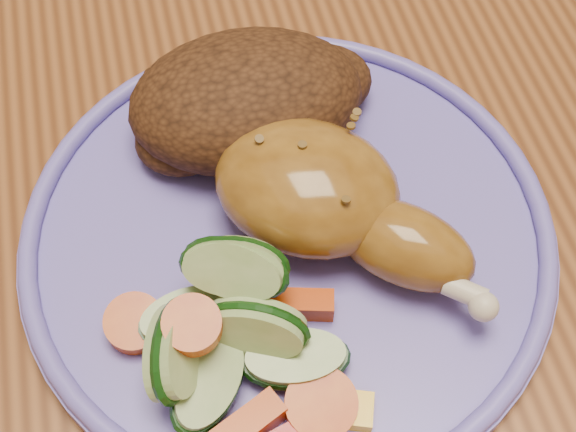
# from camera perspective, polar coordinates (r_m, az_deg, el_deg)

# --- Properties ---
(ground) EXTENTS (4.00, 4.00, 0.00)m
(ground) POSITION_cam_1_polar(r_m,az_deg,el_deg) (1.19, 2.29, -13.81)
(ground) COLOR #57311E
(ground) RESTS_ON ground
(dining_table) EXTENTS (0.90, 1.40, 0.75)m
(dining_table) POSITION_cam_1_polar(r_m,az_deg,el_deg) (0.60, 4.47, 7.45)
(dining_table) COLOR brown
(dining_table) RESTS_ON ground
(plate) EXTENTS (0.28, 0.28, 0.01)m
(plate) POSITION_cam_1_polar(r_m,az_deg,el_deg) (0.43, 0.00, -1.53)
(plate) COLOR #695CC7
(plate) RESTS_ON dining_table
(plate_rim) EXTENTS (0.28, 0.28, 0.01)m
(plate_rim) POSITION_cam_1_polar(r_m,az_deg,el_deg) (0.42, 0.00, -0.74)
(plate_rim) COLOR #695CC7
(plate_rim) RESTS_ON plate
(chicken_leg) EXTENTS (0.14, 0.15, 0.05)m
(chicken_leg) POSITION_cam_1_polar(r_m,az_deg,el_deg) (0.40, 2.99, 1.11)
(chicken_leg) COLOR #915F1E
(chicken_leg) RESTS_ON plate
(rice_pilaf) EXTENTS (0.14, 0.09, 0.06)m
(rice_pilaf) POSITION_cam_1_polar(r_m,az_deg,el_deg) (0.45, -2.66, 8.21)
(rice_pilaf) COLOR #3F210F
(rice_pilaf) RESTS_ON plate
(vegetable_pile) EXTENTS (0.12, 0.12, 0.06)m
(vegetable_pile) POSITION_cam_1_polar(r_m,az_deg,el_deg) (0.37, -4.07, -8.28)
(vegetable_pile) COLOR #A50A05
(vegetable_pile) RESTS_ON plate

